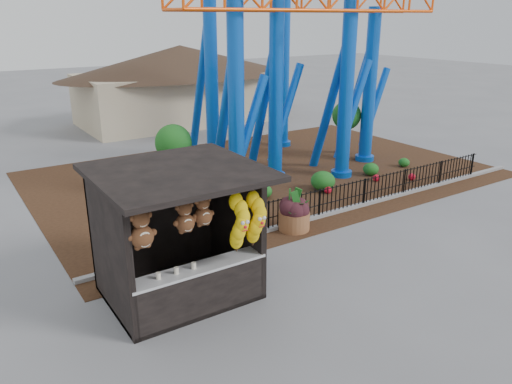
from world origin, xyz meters
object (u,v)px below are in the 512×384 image
prize_booth (182,238)px  terracotta_planter (294,221)px  roller_coaster (285,10)px  potted_plant (293,215)px

prize_booth → terracotta_planter: bearing=21.5°
roller_coaster → potted_plant: 8.89m
roller_coaster → potted_plant: size_ratio=11.33×
potted_plant → terracotta_planter: bearing=-15.0°
terracotta_planter → potted_plant: 0.19m
roller_coaster → terracotta_planter: bearing=-122.9°
roller_coaster → terracotta_planter: 9.01m
prize_booth → roller_coaster: bearing=42.0°
prize_booth → potted_plant: prize_booth is taller
prize_booth → roller_coaster: size_ratio=0.32×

